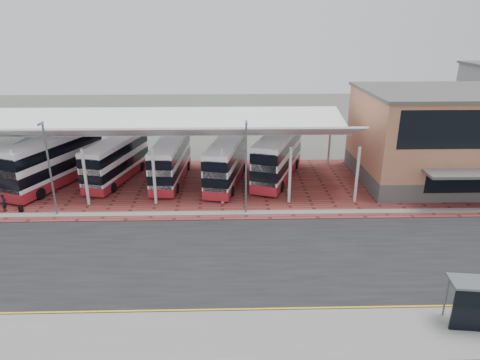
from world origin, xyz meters
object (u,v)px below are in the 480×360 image
(bus_3, at_px, (171,161))
(bus_5, at_px, (278,156))
(bus_1, at_px, (55,161))
(bus_2, at_px, (116,160))
(bus_0, at_px, (17,160))
(bus_4, at_px, (227,162))
(terminal, at_px, (453,136))
(pedestrian, at_px, (4,202))

(bus_3, relative_size, bus_5, 0.90)
(bus_1, distance_m, bus_2, 5.92)
(bus_0, bearing_deg, bus_4, 0.56)
(terminal, height_order, bus_5, terminal)
(bus_2, distance_m, pedestrian, 11.01)
(bus_0, height_order, bus_2, bus_0)
(bus_0, height_order, bus_3, bus_0)
(bus_3, distance_m, bus_5, 10.95)
(terminal, distance_m, pedestrian, 42.45)
(bus_2, bearing_deg, bus_4, 7.78)
(bus_5, height_order, pedestrian, bus_5)
(bus_5, bearing_deg, terminal, 16.53)
(pedestrian, bearing_deg, bus_2, -53.50)
(terminal, distance_m, bus_0, 43.96)
(bus_0, distance_m, bus_3, 15.59)
(bus_1, height_order, bus_4, bus_1)
(bus_2, bearing_deg, bus_5, 14.12)
(bus_0, height_order, bus_4, bus_0)
(bus_1, bearing_deg, bus_3, 24.18)
(bus_5, bearing_deg, bus_0, -160.21)
(terminal, distance_m, bus_5, 17.53)
(bus_0, bearing_deg, bus_5, 4.03)
(bus_1, distance_m, bus_3, 11.41)
(bus_2, relative_size, bus_3, 1.01)
(bus_2, distance_m, bus_3, 5.57)
(bus_0, distance_m, bus_4, 21.29)
(bus_3, relative_size, bus_4, 0.97)
(terminal, bearing_deg, bus_5, 176.77)
(bus_1, relative_size, bus_3, 1.14)
(terminal, height_order, bus_2, terminal)
(pedestrian, bearing_deg, bus_3, -69.16)
(bus_0, distance_m, bus_1, 4.35)
(pedestrian, bearing_deg, bus_4, -78.78)
(bus_1, xyz_separation_m, pedestrian, (-2.06, -6.57, -1.59))
(bus_0, xyz_separation_m, pedestrian, (2.14, -7.69, -1.42))
(terminal, xyz_separation_m, bus_3, (-28.30, 0.47, -2.48))
(bus_4, bearing_deg, bus_3, -176.36)
(bus_1, xyz_separation_m, bus_5, (22.33, 1.14, -0.06))
(bus_1, distance_m, bus_4, 17.05)
(bus_5, bearing_deg, bus_1, -157.31)
(terminal, xyz_separation_m, bus_2, (-33.86, 0.84, -2.50))
(bus_1, height_order, bus_2, bus_1)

